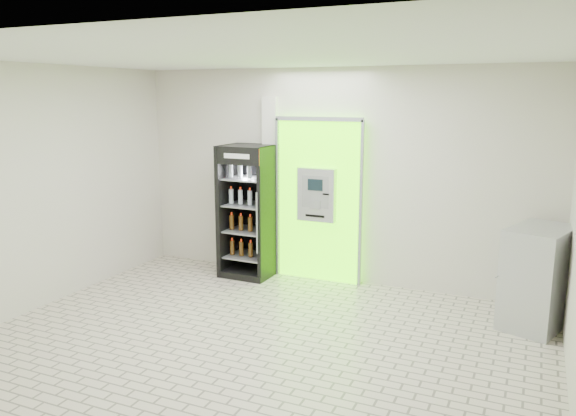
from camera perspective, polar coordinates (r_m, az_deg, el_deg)
The scene contains 6 objects.
ground at distance 6.13m, azimuth -3.45°, elevation -13.93°, with size 6.00×6.00×0.00m, color beige.
room_shell at distance 5.60m, azimuth -3.67°, elevation 3.37°, with size 6.00×6.00×6.00m.
atm_assembly at distance 7.96m, azimuth 3.17°, elevation 0.90°, with size 1.30×0.24×2.33m.
pillar at distance 8.28m, azimuth -1.79°, elevation 2.22°, with size 0.22×0.11×2.60m.
beverage_cooler at distance 8.21m, azimuth -3.98°, elevation -0.57°, with size 0.74×0.69×1.92m.
steel_cabinet at distance 7.04m, azimuth 24.05°, elevation -6.45°, with size 0.86×1.02×1.17m.
Camera 1 is at (2.57, -4.91, 2.62)m, focal length 35.00 mm.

